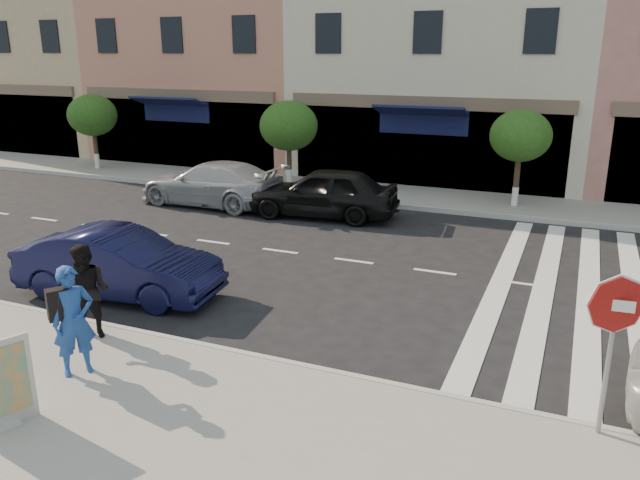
% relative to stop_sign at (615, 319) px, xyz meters
% --- Properties ---
extents(ground, '(120.00, 120.00, 0.00)m').
position_rel_stop_sign_xyz_m(ground, '(-5.45, 1.67, -1.77)').
color(ground, black).
rests_on(ground, ground).
extents(sidewalk_near, '(60.00, 4.50, 0.15)m').
position_rel_stop_sign_xyz_m(sidewalk_near, '(-5.45, -2.08, -1.69)').
color(sidewalk_near, gray).
rests_on(sidewalk_near, ground).
extents(sidewalk_far, '(60.00, 3.00, 0.15)m').
position_rel_stop_sign_xyz_m(sidewalk_far, '(-5.45, 12.67, -1.69)').
color(sidewalk_far, gray).
rests_on(sidewalk_far, ground).
extents(building_west_far, '(12.00, 9.00, 12.00)m').
position_rel_stop_sign_xyz_m(building_west_far, '(-27.45, 18.67, 4.23)').
color(building_west_far, tan).
rests_on(building_west_far, ground).
extents(building_west_mid, '(10.00, 9.00, 14.00)m').
position_rel_stop_sign_xyz_m(building_west_mid, '(-16.45, 18.67, 5.23)').
color(building_west_mid, tan).
rests_on(building_west_mid, ground).
extents(building_centre, '(11.00, 9.00, 11.00)m').
position_rel_stop_sign_xyz_m(building_centre, '(-5.95, 18.67, 3.73)').
color(building_centre, beige).
rests_on(building_centre, ground).
extents(street_tree_wa, '(2.00, 2.00, 3.05)m').
position_rel_stop_sign_xyz_m(street_tree_wa, '(-19.45, 12.47, 0.56)').
color(street_tree_wa, '#473323').
rests_on(street_tree_wa, sidewalk_far).
extents(street_tree_wb, '(2.10, 2.10, 3.06)m').
position_rel_stop_sign_xyz_m(street_tree_wb, '(-10.45, 12.47, 0.54)').
color(street_tree_wb, '#473323').
rests_on(street_tree_wb, sidewalk_far).
extents(street_tree_c, '(1.90, 1.90, 3.04)m').
position_rel_stop_sign_xyz_m(street_tree_c, '(-2.45, 12.47, 0.59)').
color(street_tree_c, '#473323').
rests_on(street_tree_c, sidewalk_far).
extents(stop_sign, '(0.78, 0.12, 2.20)m').
position_rel_stop_sign_xyz_m(stop_sign, '(0.00, 0.00, 0.00)').
color(stop_sign, gray).
rests_on(stop_sign, sidewalk_near).
extents(photographer, '(0.70, 0.75, 1.73)m').
position_rel_stop_sign_xyz_m(photographer, '(-7.39, -1.39, -0.76)').
color(photographer, navy).
rests_on(photographer, sidewalk_near).
extents(walker, '(0.95, 0.82, 1.66)m').
position_rel_stop_sign_xyz_m(walker, '(-8.11, -0.33, -0.79)').
color(walker, black).
rests_on(walker, sidewalk_near).
extents(poster_board, '(0.37, 0.77, 1.24)m').
position_rel_stop_sign_xyz_m(poster_board, '(-7.20, -2.89, -1.02)').
color(poster_board, beige).
rests_on(poster_board, sidewalk_near).
extents(car_near_mid, '(4.40, 1.94, 1.40)m').
position_rel_stop_sign_xyz_m(car_near_mid, '(-9.16, 1.67, -1.07)').
color(car_near_mid, black).
rests_on(car_near_mid, ground).
extents(car_far_left, '(5.04, 2.19, 1.44)m').
position_rel_stop_sign_xyz_m(car_far_left, '(-11.74, 9.27, -1.05)').
color(car_far_left, '#A3A4A9').
rests_on(car_far_left, ground).
extents(car_far_mid, '(4.70, 2.28, 1.54)m').
position_rel_stop_sign_xyz_m(car_far_mid, '(-7.76, 9.27, -1.00)').
color(car_far_mid, black).
rests_on(car_far_mid, ground).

